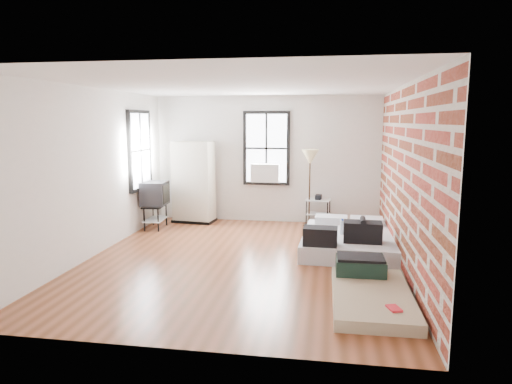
% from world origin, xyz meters
% --- Properties ---
extents(ground, '(6.00, 6.00, 0.00)m').
position_xyz_m(ground, '(0.00, 0.00, 0.00)').
color(ground, brown).
rests_on(ground, ground).
extents(room_shell, '(5.02, 6.02, 2.80)m').
position_xyz_m(room_shell, '(0.23, 0.36, 1.74)').
color(room_shell, silver).
rests_on(room_shell, ground).
extents(mattress_main, '(1.65, 2.19, 0.68)m').
position_xyz_m(mattress_main, '(1.74, 0.91, 0.19)').
color(mattress_main, white).
rests_on(mattress_main, ground).
extents(mattress_bare, '(0.98, 1.84, 0.40)m').
position_xyz_m(mattress_bare, '(1.93, -1.31, 0.12)').
color(mattress_bare, tan).
rests_on(mattress_bare, ground).
extents(wardrobe, '(0.96, 0.62, 1.80)m').
position_xyz_m(wardrobe, '(-1.59, 2.65, 0.90)').
color(wardrobe, black).
rests_on(wardrobe, ground).
extents(side_table, '(0.56, 0.48, 0.68)m').
position_xyz_m(side_table, '(1.17, 2.72, 0.46)').
color(side_table, black).
rests_on(side_table, ground).
extents(floor_lamp, '(0.35, 0.35, 1.65)m').
position_xyz_m(floor_lamp, '(0.98, 2.65, 1.41)').
color(floor_lamp, black).
rests_on(floor_lamp, ground).
extents(tv_stand, '(0.53, 0.73, 0.99)m').
position_xyz_m(tv_stand, '(-2.21, 1.91, 0.71)').
color(tv_stand, black).
rests_on(tv_stand, ground).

